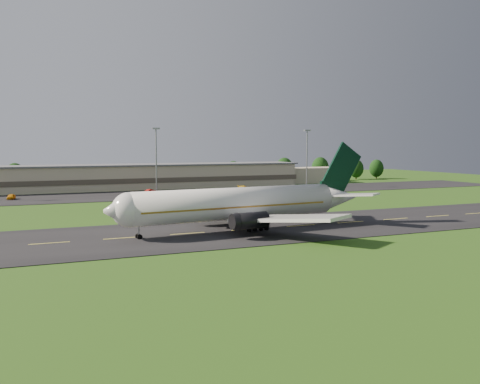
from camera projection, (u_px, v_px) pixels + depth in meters
name	position (u px, v px, depth m)	size (l,w,h in m)	color
ground	(247.00, 230.00, 94.34)	(360.00, 360.00, 0.00)	#234310
taxiway	(247.00, 230.00, 94.34)	(220.00, 30.00, 0.10)	black
apron	(147.00, 195.00, 159.97)	(260.00, 30.00, 0.10)	black
airliner	(240.00, 204.00, 93.45)	(51.27, 42.02, 15.57)	silver
terminal	(148.00, 177.00, 184.24)	(145.00, 16.00, 8.40)	#BDAF90
light_mast_centre	(156.00, 152.00, 168.15)	(2.40, 1.20, 20.35)	gray
light_mast_east	(307.00, 151.00, 190.25)	(2.40, 1.20, 20.35)	gray
tree_line	(200.00, 171.00, 202.87)	(192.95, 8.81, 10.45)	black
service_vehicle_a	(11.00, 197.00, 146.15)	(1.75, 4.36, 1.48)	orange
service_vehicle_b	(151.00, 191.00, 164.62)	(1.34, 3.85, 1.27)	#AA100B
service_vehicle_c	(172.00, 193.00, 159.96)	(1.93, 4.20, 1.17)	white
service_vehicle_d	(244.00, 187.00, 179.16)	(1.76, 4.33, 1.26)	#C0920B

